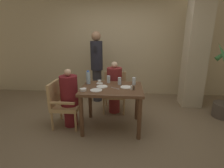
% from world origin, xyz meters
% --- Properties ---
extents(ground_plane, '(16.00, 16.00, 0.00)m').
position_xyz_m(ground_plane, '(0.00, 0.00, 0.00)').
color(ground_plane, '#7A664C').
extents(wall_back, '(8.00, 0.06, 2.80)m').
position_xyz_m(wall_back, '(0.00, 1.99, 1.40)').
color(wall_back, '#C6B289').
rests_on(wall_back, ground_plane).
extents(pillar_stone, '(0.45, 0.45, 2.70)m').
position_xyz_m(pillar_stone, '(1.82, 1.24, 1.35)').
color(pillar_stone, '#BCAD8E').
rests_on(pillar_stone, ground_plane).
extents(dining_table, '(1.07, 0.83, 0.78)m').
position_xyz_m(dining_table, '(0.00, 0.00, 0.66)').
color(dining_table, brown).
rests_on(dining_table, ground_plane).
extents(chair_left_side, '(0.50, 0.50, 0.85)m').
position_xyz_m(chair_left_side, '(-0.92, 0.00, 0.47)').
color(chair_left_side, tan).
rests_on(chair_left_side, ground_plane).
extents(diner_in_left_chair, '(0.32, 0.32, 1.10)m').
position_xyz_m(diner_in_left_chair, '(-0.78, 0.00, 0.56)').
color(diner_in_left_chair, maroon).
rests_on(diner_in_left_chair, ground_plane).
extents(chair_far_side, '(0.50, 0.50, 0.85)m').
position_xyz_m(chair_far_side, '(0.00, 0.80, 0.47)').
color(chair_far_side, tan).
rests_on(chair_far_side, ground_plane).
extents(diner_in_far_chair, '(0.32, 0.32, 1.13)m').
position_xyz_m(diner_in_far_chair, '(-0.00, 0.66, 0.58)').
color(diner_in_far_chair, maroon).
rests_on(diner_in_far_chair, ground_plane).
extents(standing_host, '(0.30, 0.33, 1.75)m').
position_xyz_m(standing_host, '(-0.48, 1.31, 0.94)').
color(standing_host, '#2D2D33').
rests_on(standing_host, ground_plane).
extents(plate_main_left, '(0.20, 0.20, 0.01)m').
position_xyz_m(plate_main_left, '(-0.18, 0.02, 0.79)').
color(plate_main_left, white).
rests_on(plate_main_left, dining_table).
extents(plate_main_right, '(0.20, 0.20, 0.01)m').
position_xyz_m(plate_main_right, '(-0.25, -0.20, 0.79)').
color(plate_main_right, white).
rests_on(plate_main_right, dining_table).
extents(plate_dessert_center, '(0.20, 0.20, 0.01)m').
position_xyz_m(plate_dessert_center, '(0.25, 0.02, 0.79)').
color(plate_dessert_center, white).
rests_on(plate_dessert_center, dining_table).
extents(teacup_with_saucer, '(0.13, 0.13, 0.07)m').
position_xyz_m(teacup_with_saucer, '(-0.25, 0.23, 0.81)').
color(teacup_with_saucer, white).
rests_on(teacup_with_saucer, dining_table).
extents(bowl_small, '(0.11, 0.11, 0.04)m').
position_xyz_m(bowl_small, '(-0.46, -0.23, 0.80)').
color(bowl_small, white).
rests_on(bowl_small, dining_table).
extents(water_bottle, '(0.08, 0.08, 0.25)m').
position_xyz_m(water_bottle, '(-0.46, 0.20, 0.90)').
color(water_bottle, '#A3C6DB').
rests_on(water_bottle, dining_table).
extents(glass_tall_near, '(0.06, 0.06, 0.14)m').
position_xyz_m(glass_tall_near, '(-0.09, 0.30, 0.85)').
color(glass_tall_near, silver).
rests_on(glass_tall_near, dining_table).
extents(glass_tall_mid, '(0.06, 0.06, 0.14)m').
position_xyz_m(glass_tall_mid, '(0.40, 0.21, 0.85)').
color(glass_tall_mid, silver).
rests_on(glass_tall_mid, dining_table).
extents(glass_tall_far, '(0.06, 0.06, 0.14)m').
position_xyz_m(glass_tall_far, '(0.13, 0.19, 0.85)').
color(glass_tall_far, silver).
rests_on(glass_tall_far, dining_table).
extents(salt_shaker, '(0.03, 0.03, 0.08)m').
position_xyz_m(salt_shaker, '(0.34, -0.12, 0.82)').
color(salt_shaker, white).
rests_on(salt_shaker, dining_table).
extents(pepper_shaker, '(0.03, 0.03, 0.08)m').
position_xyz_m(pepper_shaker, '(0.38, -0.12, 0.82)').
color(pepper_shaker, '#4C3D2D').
rests_on(pepper_shaker, dining_table).
extents(fork_beside_plate, '(0.15, 0.12, 0.00)m').
position_xyz_m(fork_beside_plate, '(0.08, -0.06, 0.78)').
color(fork_beside_plate, silver).
rests_on(fork_beside_plate, dining_table).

